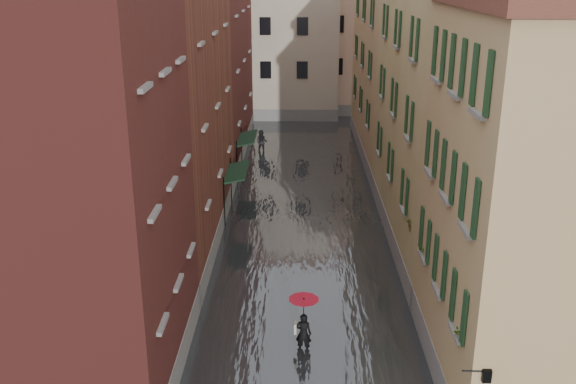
{
  "coord_description": "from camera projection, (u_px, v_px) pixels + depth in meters",
  "views": [
    {
      "loc": [
        -0.31,
        -19.46,
        12.47
      ],
      "look_at": [
        -0.75,
        7.49,
        3.0
      ],
      "focal_mm": 40.0,
      "sensor_mm": 36.0,
      "label": 1
    }
  ],
  "objects": [
    {
      "name": "pedestrian_far",
      "position": [
        262.0,
        142.0,
        45.07
      ],
      "size": [
        0.94,
        0.8,
        1.69
      ],
      "primitive_type": "imported",
      "rotation": [
        0.0,
        0.0,
        -0.21
      ],
      "color": "black",
      "rests_on": "ground"
    },
    {
      "name": "building_end_cream",
      "position": [
        268.0,
        39.0,
        56.22
      ],
      "size": [
        12.0,
        9.0,
        13.0
      ],
      "primitive_type": "cube",
      "color": "beige",
      "rests_on": "ground"
    },
    {
      "name": "building_right_far",
      "position": [
        407.0,
        73.0,
        43.11
      ],
      "size": [
        6.0,
        16.0,
        11.5
      ],
      "primitive_type": "cube",
      "color": "tan",
      "rests_on": "ground"
    },
    {
      "name": "wall_lantern",
      "position": [
        485.0,
        374.0,
        15.76
      ],
      "size": [
        0.71,
        0.22,
        0.35
      ],
      "color": "black",
      "rests_on": "ground"
    },
    {
      "name": "awning_far",
      "position": [
        247.0,
        139.0,
        39.41
      ],
      "size": [
        1.09,
        3.39,
        2.8
      ],
      "color": "black",
      "rests_on": "ground"
    },
    {
      "name": "building_left_far",
      "position": [
        199.0,
        54.0,
        42.91
      ],
      "size": [
        6.0,
        16.0,
        14.0
      ],
      "primitive_type": "cube",
      "color": "maroon",
      "rests_on": "ground"
    },
    {
      "name": "building_end_pink",
      "position": [
        368.0,
        43.0,
        58.14
      ],
      "size": [
        10.0,
        9.0,
        12.0
      ],
      "primitive_type": "cube",
      "color": "#CCA68F",
      "rests_on": "ground"
    },
    {
      "name": "pedestrian_main",
      "position": [
        303.0,
        318.0,
        21.51
      ],
      "size": [
        1.04,
        1.04,
        2.06
      ],
      "color": "black",
      "rests_on": "ground"
    },
    {
      "name": "window_planters",
      "position": [
        432.0,
        256.0,
        21.05
      ],
      "size": [
        0.59,
        8.67,
        0.84
      ],
      "color": "olive",
      "rests_on": "ground"
    },
    {
      "name": "floodwater",
      "position": [
        303.0,
        209.0,
        34.71
      ],
      "size": [
        10.0,
        60.0,
        0.2
      ],
      "primitive_type": "cube",
      "color": "#404347",
      "rests_on": "ground"
    },
    {
      "name": "ground",
      "position": [
        306.0,
        343.0,
        22.48
      ],
      "size": [
        120.0,
        120.0,
        0.0
      ],
      "primitive_type": "plane",
      "color": "#595A5C",
      "rests_on": "ground"
    },
    {
      "name": "building_right_mid",
      "position": [
        461.0,
        108.0,
        28.71
      ],
      "size": [
        6.0,
        14.0,
        13.0
      ],
      "primitive_type": "cube",
      "color": "tan",
      "rests_on": "ground"
    },
    {
      "name": "building_left_near",
      "position": [
        67.0,
        185.0,
        18.55
      ],
      "size": [
        6.0,
        8.0,
        13.0
      ],
      "primitive_type": "cube",
      "color": "maroon",
      "rests_on": "ground"
    },
    {
      "name": "building_left_mid",
      "position": [
        151.0,
        113.0,
        29.01
      ],
      "size": [
        6.0,
        14.0,
        12.5
      ],
      "primitive_type": "cube",
      "color": "brown",
      "rests_on": "ground"
    },
    {
      "name": "awning_near",
      "position": [
        236.0,
        173.0,
        32.92
      ],
      "size": [
        1.09,
        3.41,
        2.8
      ],
      "color": "black",
      "rests_on": "ground"
    },
    {
      "name": "building_right_near",
      "position": [
        550.0,
        212.0,
        18.58
      ],
      "size": [
        6.0,
        8.0,
        11.5
      ],
      "primitive_type": "cube",
      "color": "tan",
      "rests_on": "ground"
    }
  ]
}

